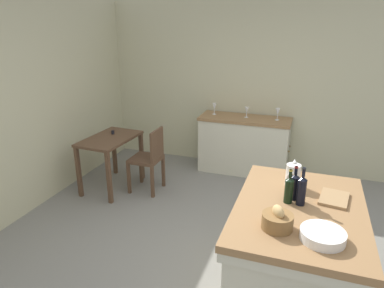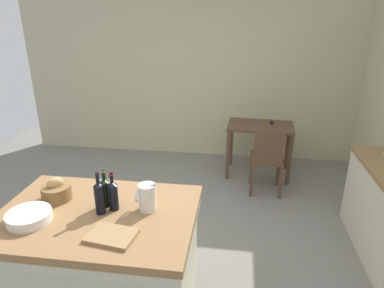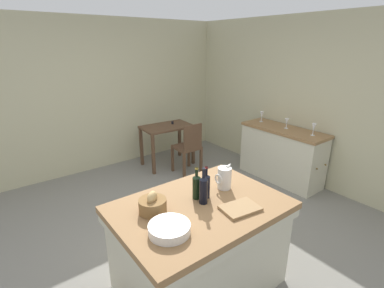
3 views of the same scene
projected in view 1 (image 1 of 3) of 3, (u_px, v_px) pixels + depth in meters
name	position (u px, v px, depth m)	size (l,w,h in m)	color
ground_plane	(221.00, 260.00, 3.54)	(6.76, 6.76, 0.00)	slate
wall_right	(266.00, 88.00, 5.41)	(0.12, 5.20, 2.60)	#B7B28E
island_table	(295.00, 248.00, 2.96)	(1.45, 1.02, 0.87)	olive
side_cabinet	(244.00, 145.00, 5.47)	(0.52, 1.40, 0.89)	olive
writing_desk	(110.00, 146.00, 4.89)	(0.93, 0.61, 0.80)	#513826
wooden_chair	(149.00, 158.00, 4.82)	(0.40, 0.40, 0.91)	#513826
pitcher	(293.00, 175.00, 3.14)	(0.17, 0.13, 0.25)	silver
wash_bowl	(323.00, 235.00, 2.39)	(0.31, 0.31, 0.07)	silver
bread_basket	(277.00, 220.00, 2.51)	(0.23, 0.23, 0.18)	brown
cutting_board	(334.00, 198.00, 2.93)	(0.31, 0.22, 0.02)	#99754C
wine_bottle_dark	(294.00, 186.00, 2.91)	(0.07, 0.07, 0.30)	black
wine_bottle_amber	(289.00, 189.00, 2.85)	(0.07, 0.07, 0.29)	black
wine_bottle_green	(302.00, 190.00, 2.82)	(0.07, 0.07, 0.33)	black
wine_glass_far_left	(278.00, 112.00, 5.16)	(0.07, 0.07, 0.18)	white
wine_glass_left	(247.00, 110.00, 5.30)	(0.07, 0.07, 0.16)	white
wine_glass_middle	(214.00, 107.00, 5.47)	(0.07, 0.07, 0.18)	white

